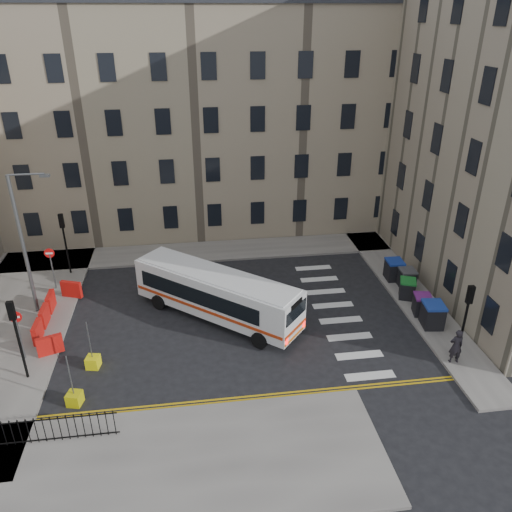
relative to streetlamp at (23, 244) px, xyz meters
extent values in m
plane|color=black|center=(13.00, -2.00, -4.34)|extent=(120.00, 120.00, 0.00)
cube|color=slate|center=(7.00, 6.60, -4.26)|extent=(36.00, 3.20, 0.15)
cube|color=slate|center=(22.00, 2.00, -4.26)|extent=(2.40, 26.00, 0.15)
cube|color=slate|center=(-1.00, -1.00, -4.26)|extent=(6.00, 22.00, 0.15)
cube|color=slate|center=(6.00, -12.00, -4.26)|extent=(20.00, 6.00, 0.15)
cube|color=gray|center=(6.00, 13.50, 3.66)|extent=(38.00, 10.50, 16.00)
cylinder|color=black|center=(21.60, -7.50, -2.59)|extent=(0.12, 0.12, 3.20)
cube|color=black|center=(21.60, -7.50, -0.54)|extent=(0.28, 0.22, 0.90)
cylinder|color=black|center=(1.00, 4.50, -2.59)|extent=(0.12, 0.12, 3.20)
cube|color=black|center=(1.00, 4.50, -0.54)|extent=(0.28, 0.22, 0.90)
cylinder|color=black|center=(1.00, -6.00, -2.59)|extent=(0.12, 0.12, 3.20)
cube|color=black|center=(1.00, -6.00, -0.54)|extent=(0.28, 0.22, 0.90)
cylinder|color=#595B5E|center=(0.00, 0.00, -0.19)|extent=(0.20, 0.20, 8.00)
cube|color=#595B5E|center=(0.00, 0.00, 3.88)|extent=(0.50, 0.22, 0.14)
cylinder|color=#595B5E|center=(0.50, 2.50, -2.99)|extent=(0.08, 0.08, 2.40)
cube|color=red|center=(0.50, 2.50, -1.49)|extent=(0.60, 0.04, 0.60)
cylinder|color=#595B5E|center=(0.50, -4.50, -2.99)|extent=(0.08, 0.08, 2.40)
cube|color=red|center=(0.50, -4.50, -1.49)|extent=(0.60, 0.04, 0.60)
cube|color=red|center=(0.80, -3.00, -3.69)|extent=(0.25, 1.25, 1.00)
cube|color=red|center=(0.80, -1.50, -3.69)|extent=(0.25, 1.25, 1.00)
cube|color=red|center=(0.80, 0.00, -3.69)|extent=(0.25, 1.25, 1.00)
cube|color=red|center=(1.70, 1.30, -3.69)|extent=(1.26, 0.66, 1.00)
cube|color=red|center=(1.70, -4.30, -3.69)|extent=(1.26, 0.66, 1.00)
cube|color=black|center=(1.75, -10.20, -3.07)|extent=(7.80, 0.04, 0.04)
cube|color=black|center=(1.75, -10.20, -4.09)|extent=(7.80, 0.04, 0.04)
cube|color=silver|center=(10.18, -1.92, -2.75)|extent=(9.03, 8.21, 2.26)
cube|color=black|center=(9.09, -2.49, -2.57)|extent=(6.08, 5.24, 0.91)
cube|color=black|center=(10.58, -0.75, -2.57)|extent=(6.08, 5.24, 0.91)
cube|color=black|center=(6.39, 1.34, -2.53)|extent=(1.34, 1.55, 1.00)
cube|color=black|center=(13.96, -5.17, -2.30)|extent=(1.34, 1.55, 0.72)
cube|color=#B1310F|center=(9.43, -2.79, -3.30)|extent=(7.44, 6.41, 0.16)
cube|color=#B1310F|center=(10.92, -1.05, -3.30)|extent=(7.44, 6.41, 0.16)
cube|color=#FF0C0C|center=(13.38, -5.86, -3.52)|extent=(0.17, 0.18, 0.36)
cube|color=#FF0C0C|center=(14.56, -4.49, -3.52)|extent=(0.17, 0.18, 0.36)
cylinder|color=black|center=(6.90, -0.59, -3.88)|extent=(0.85, 0.78, 0.91)
cylinder|color=black|center=(8.37, 1.13, -3.88)|extent=(0.85, 0.78, 0.91)
cylinder|color=black|center=(12.11, -5.08, -3.88)|extent=(0.85, 0.78, 0.91)
cylinder|color=black|center=(13.59, -3.36, -3.88)|extent=(0.85, 0.78, 0.91)
cube|color=black|center=(21.64, -4.59, -3.57)|extent=(1.16, 1.30, 1.24)
cube|color=navy|center=(21.64, -4.59, -2.89)|extent=(1.22, 1.36, 0.13)
cube|color=black|center=(21.61, -3.37, -3.66)|extent=(1.07, 1.17, 1.05)
cube|color=#651D6D|center=(21.61, -3.37, -3.08)|extent=(1.13, 1.23, 0.11)
cube|color=black|center=(21.53, -1.53, -3.67)|extent=(1.17, 1.24, 1.04)
cube|color=#186C26|center=(21.53, -1.53, -3.09)|extent=(1.23, 1.30, 0.11)
cube|color=black|center=(22.02, -0.34, -3.65)|extent=(0.93, 1.06, 1.07)
cube|color=#3B3B3D|center=(22.02, -0.34, -3.06)|extent=(0.98, 1.11, 0.11)
cube|color=black|center=(21.62, 0.76, -3.60)|extent=(1.01, 1.16, 1.17)
cube|color=navy|center=(21.62, 0.76, -2.96)|extent=(1.06, 1.21, 0.12)
imported|color=black|center=(21.30, -7.70, -3.27)|extent=(0.70, 0.49, 1.84)
cube|color=yellow|center=(3.91, -5.49, -4.04)|extent=(0.71, 0.71, 0.60)
cube|color=#C3BE0B|center=(3.50, -8.00, -4.04)|extent=(0.73, 0.73, 0.60)
camera|label=1|loc=(9.04, -25.79, 11.21)|focal=35.00mm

